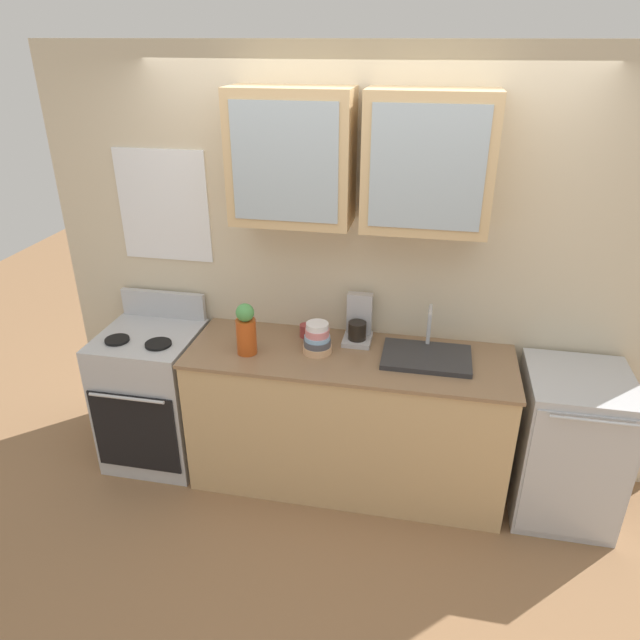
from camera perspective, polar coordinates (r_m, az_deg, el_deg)
name	(u,v)px	position (r m, az deg, el deg)	size (l,w,h in m)	color
ground_plane	(346,477)	(3.99, 2.56, -14.97)	(10.00, 10.00, 0.00)	#936B47
back_wall_unit	(359,249)	(3.52, 3.79, 6.95)	(3.88, 0.42, 2.60)	beige
counter	(348,419)	(3.70, 2.71, -9.59)	(1.93, 0.65, 0.92)	tan
stove_range	(155,396)	(4.05, -15.76, -7.09)	(0.60, 0.64, 1.10)	silver
sink_faucet	(427,356)	(3.45, 10.33, -3.46)	(0.51, 0.35, 0.29)	#2D2D30
bowl_stack	(317,339)	(3.44, -0.27, -1.88)	(0.17, 0.17, 0.19)	#E0AD7F
vase	(246,330)	(3.43, -7.21, -0.93)	(0.12, 0.12, 0.32)	#BF4C19
cup_near_sink	(306,331)	(3.64, -1.37, -1.04)	(0.11, 0.07, 0.08)	#993838
dishwasher	(568,445)	(3.78, 22.96, -11.16)	(0.57, 0.63, 0.92)	silver
coffee_maker	(358,324)	(3.58, 3.76, -0.36)	(0.17, 0.20, 0.29)	#B7B7BC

